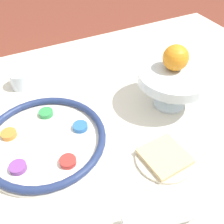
% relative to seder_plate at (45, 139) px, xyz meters
% --- Properties ---
extents(dining_table, '(1.54, 1.06, 0.77)m').
position_rel_seder_plate_xyz_m(dining_table, '(0.18, -0.01, -0.40)').
color(dining_table, silver).
rests_on(dining_table, ground_plane).
extents(seder_plate, '(0.33, 0.33, 0.03)m').
position_rel_seder_plate_xyz_m(seder_plate, '(0.00, 0.00, 0.00)').
color(seder_plate, white).
rests_on(seder_plate, dining_table).
extents(fruit_stand, '(0.22, 0.22, 0.12)m').
position_rel_seder_plate_xyz_m(fruit_stand, '(0.40, -0.01, 0.08)').
color(fruit_stand, silver).
rests_on(fruit_stand, dining_table).
extents(orange_fruit, '(0.07, 0.07, 0.07)m').
position_rel_seder_plate_xyz_m(orange_fruit, '(0.40, 0.00, 0.14)').
color(orange_fruit, orange).
rests_on(orange_fruit, fruit_stand).
extents(bread_plate, '(0.15, 0.15, 0.02)m').
position_rel_seder_plate_xyz_m(bread_plate, '(0.26, -0.19, -0.01)').
color(bread_plate, beige).
rests_on(bread_plate, dining_table).
extents(napkin_roll, '(0.15, 0.07, 0.04)m').
position_rel_seder_plate_xyz_m(napkin_roll, '(0.15, -0.32, 0.00)').
color(napkin_roll, white).
rests_on(napkin_roll, dining_table).
extents(cup_near, '(0.07, 0.07, 0.06)m').
position_rel_seder_plate_xyz_m(cup_near, '(-0.00, 0.29, 0.01)').
color(cup_near, silver).
rests_on(cup_near, dining_table).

